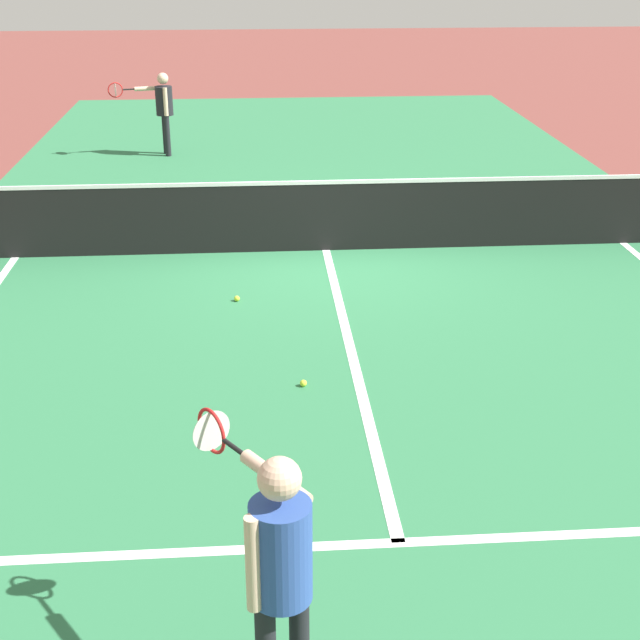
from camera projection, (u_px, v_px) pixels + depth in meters
ground_plane at (326, 250)px, 12.27m from camera, size 60.00×60.00×0.00m
court_surface_inbounds at (326, 250)px, 12.27m from camera, size 10.62×24.40×0.00m
line_service_near at (399, 543)px, 6.40m from camera, size 8.22×0.10×0.01m
line_center_service at (351, 350)px, 9.34m from camera, size 0.10×6.40×0.01m
net at (326, 215)px, 12.08m from camera, size 10.30×0.09×1.07m
player_near at (278, 560)px, 4.64m from camera, size 0.64×1.12×1.63m
player_far at (163, 105)px, 17.12m from camera, size 1.18×0.41×1.54m
tennis_ball_near_net at (237, 299)px, 10.57m from camera, size 0.07×0.07×0.07m
tennis_ball_mid_court at (303, 383)px, 8.59m from camera, size 0.07×0.07×0.07m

